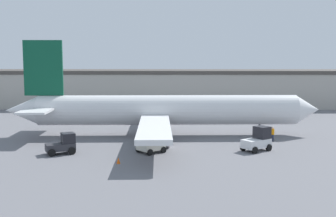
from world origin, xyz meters
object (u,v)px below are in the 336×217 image
object	(u,v)px
baggage_tug	(258,140)
pushback_tug	(63,144)
airplane	(160,111)
ground_crew_worker	(273,134)
safety_cone_near	(118,160)
belt_loader_truck	(152,143)

from	to	relation	value
baggage_tug	pushback_tug	world-z (taller)	baggage_tug
airplane	pushback_tug	world-z (taller)	airplane
ground_crew_worker	pushback_tug	size ratio (longest dim) A/B	0.53
pushback_tug	safety_cone_near	xyz separation A→B (m)	(6.08, -3.89, -0.68)
belt_loader_truck	pushback_tug	world-z (taller)	pushback_tug
ground_crew_worker	belt_loader_truck	world-z (taller)	belt_loader_truck
ground_crew_worker	pushback_tug	distance (m)	23.49
safety_cone_near	airplane	bearing A→B (deg)	76.80
baggage_tug	belt_loader_truck	xyz separation A→B (m)	(-10.92, -1.02, -0.18)
ground_crew_worker	safety_cone_near	distance (m)	19.54
airplane	ground_crew_worker	size ratio (longest dim) A/B	22.96
ground_crew_worker	safety_cone_near	bearing A→B (deg)	-110.26
belt_loader_truck	baggage_tug	bearing A→B (deg)	-35.51
belt_loader_truck	airplane	bearing A→B (deg)	46.46
airplane	ground_crew_worker	bearing A→B (deg)	-17.68
airplane	baggage_tug	xyz separation A→B (m)	(10.47, -8.55, -2.01)
airplane	safety_cone_near	xyz separation A→B (m)	(-3.33, -14.20, -2.84)
ground_crew_worker	belt_loader_truck	bearing A→B (deg)	-119.39
airplane	baggage_tug	world-z (taller)	airplane
ground_crew_worker	baggage_tug	size ratio (longest dim) A/B	0.50
pushback_tug	belt_loader_truck	bearing A→B (deg)	-21.24
pushback_tug	safety_cone_near	bearing A→B (deg)	-58.55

